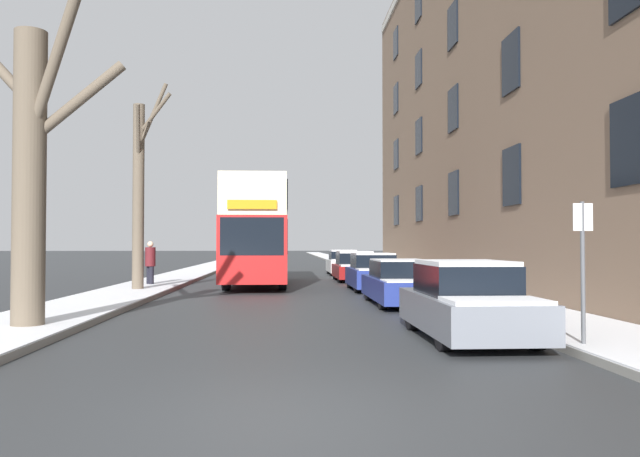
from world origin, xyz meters
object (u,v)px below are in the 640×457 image
(parked_car_0, at_px, (467,303))
(parked_car_2, at_px, (373,273))
(street_sign_post, at_px, (583,266))
(bare_tree_left_1, at_px, (139,190))
(bare_tree_left_0, at_px, (31,167))
(double_decker_bus, at_px, (258,228))
(parked_car_1, at_px, (401,283))
(parked_car_3, at_px, (355,267))
(parked_car_4, at_px, (343,263))
(pedestrian_left_sidewalk, at_px, (150,262))

(parked_car_0, height_order, parked_car_2, parked_car_0)
(parked_car_2, distance_m, street_sign_post, 13.87)
(bare_tree_left_1, relative_size, parked_car_2, 1.82)
(bare_tree_left_1, bearing_deg, bare_tree_left_0, -89.05)
(double_decker_bus, bearing_deg, parked_car_1, -63.09)
(bare_tree_left_1, relative_size, double_decker_bus, 0.74)
(parked_car_0, relative_size, parked_car_2, 1.02)
(bare_tree_left_0, relative_size, parked_car_0, 1.59)
(parked_car_3, distance_m, parked_car_4, 5.92)
(parked_car_2, bearing_deg, parked_car_1, -90.00)
(double_decker_bus, height_order, parked_car_3, double_decker_bus)
(bare_tree_left_1, bearing_deg, street_sign_post, -52.25)
(parked_car_1, distance_m, street_sign_post, 8.36)
(parked_car_2, xyz_separation_m, parked_car_3, (0.00, 6.15, -0.00))
(bare_tree_left_0, xyz_separation_m, parked_car_1, (8.37, 5.33, -2.67))
(parked_car_0, bearing_deg, double_decker_bus, 106.25)
(bare_tree_left_0, relative_size, parked_car_4, 1.64)
(parked_car_1, bearing_deg, bare_tree_left_0, -147.53)
(bare_tree_left_0, xyz_separation_m, double_decker_bus, (3.88, 14.17, -0.84))
(parked_car_1, bearing_deg, parked_car_0, -90.00)
(double_decker_bus, distance_m, parked_car_2, 5.83)
(parked_car_0, xyz_separation_m, parked_car_4, (0.00, 24.20, -0.00))
(double_decker_bus, distance_m, parked_car_0, 16.13)
(parked_car_2, bearing_deg, double_decker_bus, 143.93)
(parked_car_0, bearing_deg, parked_car_2, 90.00)
(pedestrian_left_sidewalk, bearing_deg, bare_tree_left_0, -41.68)
(bare_tree_left_1, xyz_separation_m, parked_car_2, (8.54, 0.96, -3.01))
(parked_car_1, distance_m, parked_car_3, 11.73)
(double_decker_bus, distance_m, parked_car_4, 10.04)
(bare_tree_left_1, height_order, parked_car_3, bare_tree_left_1)
(double_decker_bus, bearing_deg, parked_car_0, -73.75)
(parked_car_1, bearing_deg, double_decker_bus, 116.91)
(parked_car_4, height_order, pedestrian_left_sidewalk, pedestrian_left_sidewalk)
(street_sign_post, bearing_deg, parked_car_3, 93.99)
(double_decker_bus, xyz_separation_m, parked_car_1, (4.49, -8.84, -1.82))
(bare_tree_left_1, distance_m, double_decker_bus, 5.98)
(parked_car_1, distance_m, parked_car_4, 17.65)
(bare_tree_left_0, xyz_separation_m, bare_tree_left_1, (-0.17, 9.94, 0.39))
(parked_car_0, xyz_separation_m, parked_car_2, (-0.00, 12.12, -0.01))
(bare_tree_left_1, distance_m, parked_car_1, 10.17)
(parked_car_1, relative_size, parked_car_3, 1.06)
(double_decker_bus, distance_m, parked_car_1, 10.08)
(parked_car_1, height_order, pedestrian_left_sidewalk, pedestrian_left_sidewalk)
(parked_car_1, height_order, parked_car_4, parked_car_4)
(pedestrian_left_sidewalk, bearing_deg, double_decker_bus, 66.69)
(double_decker_bus, xyz_separation_m, parked_car_4, (4.49, 8.80, -1.78))
(bare_tree_left_1, xyz_separation_m, parked_car_4, (8.54, 13.03, -3.01))
(parked_car_2, relative_size, pedestrian_left_sidewalk, 2.20)
(bare_tree_left_0, xyz_separation_m, street_sign_post, (9.76, -2.88, -1.88))
(parked_car_2, distance_m, parked_car_4, 12.07)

